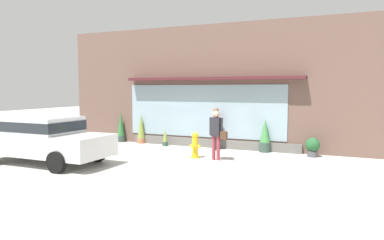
# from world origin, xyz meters

# --- Properties ---
(ground_plane) EXTENTS (60.00, 60.00, 0.00)m
(ground_plane) POSITION_xyz_m (0.00, 0.00, 0.00)
(ground_plane) COLOR #B2AFA8
(curb_strip) EXTENTS (14.00, 0.24, 0.12)m
(curb_strip) POSITION_xyz_m (0.00, -0.20, 0.06)
(curb_strip) COLOR #B2B2AD
(curb_strip) RESTS_ON ground_plane
(storefront) EXTENTS (14.00, 0.81, 5.11)m
(storefront) POSITION_xyz_m (-0.01, 3.19, 2.50)
(storefront) COLOR brown
(storefront) RESTS_ON ground_plane
(fire_hydrant) EXTENTS (0.40, 0.36, 0.92)m
(fire_hydrant) POSITION_xyz_m (0.31, 0.60, 0.46)
(fire_hydrant) COLOR gold
(fire_hydrant) RESTS_ON ground_plane
(pedestrian_with_handbag) EXTENTS (0.68, 0.27, 1.71)m
(pedestrian_with_handbag) POSITION_xyz_m (1.16, 0.46, 1.01)
(pedestrian_with_handbag) COLOR #8E333D
(pedestrian_with_handbag) RESTS_ON ground_plane
(pedestrian_passerby) EXTENTS (0.32, 0.47, 1.71)m
(pedestrian_passerby) POSITION_xyz_m (0.37, 2.55, 1.01)
(pedestrian_passerby) COLOR #232328
(pedestrian_passerby) RESTS_ON ground_plane
(parked_car_silver) EXTENTS (4.58, 2.05, 1.55)m
(parked_car_silver) POSITION_xyz_m (-3.96, -2.27, 0.89)
(parked_car_silver) COLOR silver
(parked_car_silver) RESTS_ON ground_plane
(potted_plant_near_hydrant) EXTENTS (0.40, 0.40, 1.30)m
(potted_plant_near_hydrant) POSITION_xyz_m (-3.34, 2.87, 0.63)
(potted_plant_near_hydrant) COLOR #9E6042
(potted_plant_near_hydrant) RESTS_ON ground_plane
(potted_plant_doorstep) EXTENTS (0.24, 0.24, 0.72)m
(potted_plant_doorstep) POSITION_xyz_m (-1.95, 2.56, 0.34)
(potted_plant_doorstep) COLOR #33473D
(potted_plant_doorstep) RESTS_ON ground_plane
(potted_plant_low_front) EXTENTS (0.39, 0.39, 1.38)m
(potted_plant_low_front) POSITION_xyz_m (-4.43, 2.85, 0.67)
(potted_plant_low_front) COLOR #33473D
(potted_plant_low_front) RESTS_ON ground_plane
(potted_plant_window_right) EXTENTS (0.52, 0.52, 0.70)m
(potted_plant_window_right) POSITION_xyz_m (4.11, 2.52, 0.38)
(potted_plant_window_right) COLOR #4C4C51
(potted_plant_window_right) RESTS_ON ground_plane
(potted_plant_trailing_edge) EXTENTS (0.44, 0.44, 1.30)m
(potted_plant_trailing_edge) POSITION_xyz_m (2.31, 2.82, 0.62)
(potted_plant_trailing_edge) COLOR #33473D
(potted_plant_trailing_edge) RESTS_ON ground_plane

